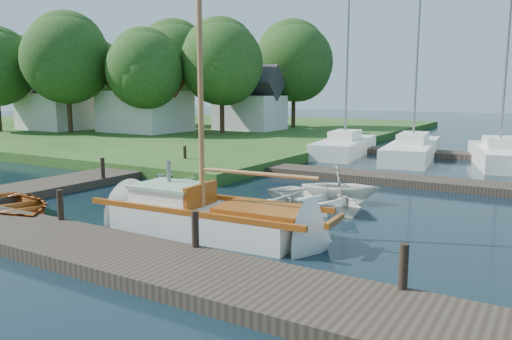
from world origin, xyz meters
The scene contains 28 objects.
ground centered at (0.00, 0.00, 0.00)m, with size 160.00×160.00×0.00m, color black.
near_dock centered at (0.00, -6.00, 0.15)m, with size 18.00×2.20×0.30m, color #30261F.
left_dock centered at (-8.00, 2.00, 0.15)m, with size 2.20×18.00×0.30m, color #30261F.
far_dock centered at (2.00, 6.50, 0.15)m, with size 14.00×1.60×0.30m, color #30261F.
shore centered at (-28.00, 22.00, 0.25)m, with size 50.00×40.00×0.50m, color #264917.
mooring_post_1 centered at (-3.00, -5.00, 0.70)m, with size 0.16×0.16×0.80m, color black.
mooring_post_2 centered at (1.50, -5.00, 0.70)m, with size 0.16×0.16×0.80m, color black.
mooring_post_3 centered at (6.00, -5.00, 0.70)m, with size 0.16×0.16×0.80m, color black.
mooring_post_4 centered at (-7.00, 0.00, 0.70)m, with size 0.16×0.16×0.80m, color black.
mooring_post_5 centered at (-7.00, 5.00, 0.70)m, with size 0.16×0.16×0.80m, color black.
sailboat centered at (0.65, -3.13, 0.34)m, with size 7.26×2.41×9.83m.
dinghy centered at (-5.60, -4.70, 0.39)m, with size 2.67×3.73×0.77m, color brown.
tender_a centered at (-4.16, 1.40, 0.33)m, with size 2.31×3.23×0.67m, color white.
tender_b centered at (2.05, 1.97, 0.67)m, with size 2.20×2.55×1.34m, color white.
tender_c centered at (1.70, 0.83, 0.39)m, with size 2.70×3.78×0.78m, color white.
marina_boat_0 centered at (-2.51, 14.06, 0.57)m, with size 3.18×7.79×10.53m.
marina_boat_1 centered at (1.29, 14.43, 0.56)m, with size 3.31×9.19×9.86m.
marina_boat_2 centered at (5.63, 14.09, 0.57)m, with size 3.86×7.28×10.67m.
house_a centered at (-20.00, 16.00, 2.96)m, with size 6.30×5.00×6.29m.
house_b centered at (-28.00, 14.00, 2.77)m, with size 5.77×4.50×5.79m.
house_c centered at (-14.00, 22.00, 2.58)m, with size 5.25×4.00×5.28m.
tree_1 centered at (-24.00, 12.05, 6.09)m, with size 6.70×6.70×9.20m.
tree_2 centered at (-18.00, 14.05, 5.25)m, with size 5.83×5.75×7.82m.
tree_3 centered at (-14.00, 18.05, 5.81)m, with size 6.41×6.38×8.74m.
tree_4 centered at (-22.00, 22.05, 6.37)m, with size 7.01×7.01×9.66m.
tree_5 centered at (-30.00, 20.05, 5.42)m, with size 6.00×5.94×8.10m.
tree_6 centered at (-36.00, 16.05, 5.64)m, with size 6.24×6.20×8.46m.
tree_7 centered at (-12.00, 26.05, 6.20)m, with size 6.83×6.83×9.38m.
Camera 1 is at (8.09, -13.27, 3.66)m, focal length 35.00 mm.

